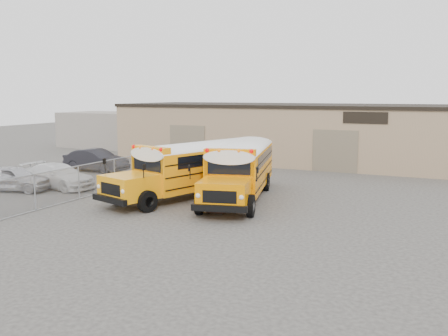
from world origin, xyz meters
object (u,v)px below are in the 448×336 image
at_px(school_bus_right, 255,152).
at_px(tarp_bundle, 217,198).
at_px(car_silver, 14,178).
at_px(school_bus_left, 263,154).
at_px(car_white, 58,176).
at_px(car_dark, 96,160).

height_order(school_bus_right, tarp_bundle, school_bus_right).
distance_m(tarp_bundle, car_silver, 12.77).
bearing_deg(school_bus_left, car_white, -143.66).
bearing_deg(car_dark, car_silver, -175.07).
relative_size(school_bus_right, car_dark, 2.17).
height_order(school_bus_right, car_white, school_bus_right).
xyz_separation_m(car_white, car_dark, (-2.24, 6.07, 0.08)).
bearing_deg(tarp_bundle, car_silver, -178.05).
distance_m(car_silver, car_white, 2.42).
bearing_deg(school_bus_right, school_bus_left, -42.01).
bearing_deg(school_bus_right, car_white, -138.60).
relative_size(school_bus_right, tarp_bundle, 8.18).
bearing_deg(school_bus_left, school_bus_right, 137.99).
bearing_deg(school_bus_left, tarp_bundle, -82.95).
bearing_deg(car_silver, school_bus_left, -65.76).
bearing_deg(car_silver, school_bus_right, -61.50).
bearing_deg(school_bus_left, car_dark, -173.79).
bearing_deg(car_white, tarp_bundle, -90.66).
xyz_separation_m(school_bus_left, car_dark, (-12.31, -1.34, -0.92)).
relative_size(school_bus_left, car_dark, 2.16).
relative_size(tarp_bundle, car_white, 0.26).
bearing_deg(car_dark, car_white, -159.37).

